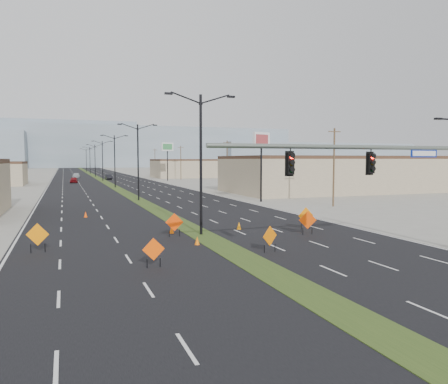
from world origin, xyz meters
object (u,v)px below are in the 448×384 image
object	(u,v)px
car_left	(74,180)
cone_1	(172,229)
construction_sign_5	(308,221)
pole_sign_east_near	(261,145)
streetlight_3	(103,159)
streetlight_0	(201,160)
car_mid	(109,177)
streetlight_5	(90,159)
cone_2	(239,226)
car_far	(76,175)
construction_sign_2	(174,223)
streetlight_6	(86,159)
cone_0	(197,241)
streetlight_1	(138,159)
construction_sign_3	(270,237)
streetlight_2	(115,159)
signal_mast	(398,171)
construction_sign_0	(38,235)
streetlight_4	(95,159)
cone_3	(86,214)
construction_sign_4	(306,216)
pole_sign_east_far	(167,150)
construction_sign_1	(154,250)

from	to	relation	value
car_left	cone_1	size ratio (longest dim) A/B	6.50
construction_sign_5	pole_sign_east_near	xyz separation A→B (m)	(7.34, 23.65, 6.19)
streetlight_3	cone_1	distance (m)	82.89
streetlight_0	car_mid	xyz separation A→B (m)	(2.00, 90.39, -4.72)
streetlight_3	cone_1	bearing A→B (deg)	-91.29
streetlight_5	cone_2	xyz separation A→B (m)	(3.47, -138.70, -5.12)
car_far	construction_sign_2	xyz separation A→B (m)	(3.83, -106.24, 0.32)
streetlight_6	cone_0	bearing A→B (deg)	-90.45
streetlight_1	construction_sign_3	world-z (taller)	streetlight_1
streetlight_5	cone_0	distance (m)	143.57
streetlight_5	streetlight_6	distance (m)	28.00
streetlight_2	streetlight_3	xyz separation A→B (m)	(0.00, 28.00, 0.00)
signal_mast	cone_1	world-z (taller)	signal_mast
streetlight_1	construction_sign_3	bearing A→B (deg)	-86.74
car_far	cone_1	world-z (taller)	car_far
streetlight_2	car_mid	xyz separation A→B (m)	(2.00, 34.39, -4.72)
car_far	construction_sign_0	bearing A→B (deg)	-87.72
cone_1	cone_2	distance (m)	5.34
streetlight_4	signal_mast	bearing A→B (deg)	-85.99
cone_0	pole_sign_east_near	size ratio (longest dim) A/B	0.06
streetlight_6	construction_sign_5	size ratio (longest dim) A/B	5.79
streetlight_5	construction_sign_0	xyz separation A→B (m)	(-10.72, -142.56, -4.39)
streetlight_5	car_left	bearing A→B (deg)	-96.40
streetlight_3	streetlight_2	bearing A→B (deg)	-90.00
cone_1	streetlight_4	bearing A→B (deg)	89.04
streetlight_1	cone_3	size ratio (longest dim) A/B	17.63
streetlight_5	streetlight_4	bearing A→B (deg)	-90.00
construction_sign_4	pole_sign_east_far	distance (m)	80.66
cone_2	streetlight_0	bearing A→B (deg)	-159.54
cone_0	cone_1	distance (m)	4.79
streetlight_1	pole_sign_east_far	bearing A→B (deg)	73.14
streetlight_2	construction_sign_2	bearing A→B (deg)	-92.04
signal_mast	cone_0	world-z (taller)	signal_mast
car_far	cone_0	size ratio (longest dim) A/B	8.29
cone_3	construction_sign_1	bearing A→B (deg)	-83.72
construction_sign_2	streetlight_1	bearing A→B (deg)	101.99
construction_sign_3	cone_2	world-z (taller)	construction_sign_3
streetlight_6	pole_sign_east_near	world-z (taller)	streetlight_6
cone_1	construction_sign_0	bearing A→B (deg)	-156.49
streetlight_3	streetlight_5	bearing A→B (deg)	90.00
construction_sign_0	construction_sign_5	bearing A→B (deg)	14.92
streetlight_3	cone_2	bearing A→B (deg)	-87.59
streetlight_4	construction_sign_2	distance (m)	112.24
construction_sign_4	cone_1	xyz separation A→B (m)	(-10.19, 1.79, -0.73)
streetlight_6	pole_sign_east_near	size ratio (longest dim) A/B	1.13
car_mid	streetlight_1	bearing A→B (deg)	-94.45
streetlight_0	streetlight_4	world-z (taller)	same
car_mid	construction_sign_5	bearing A→B (deg)	-89.40
signal_mast	car_left	xyz separation A→B (m)	(-15.66, 86.65, -4.12)
construction_sign_2	construction_sign_3	world-z (taller)	construction_sign_2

